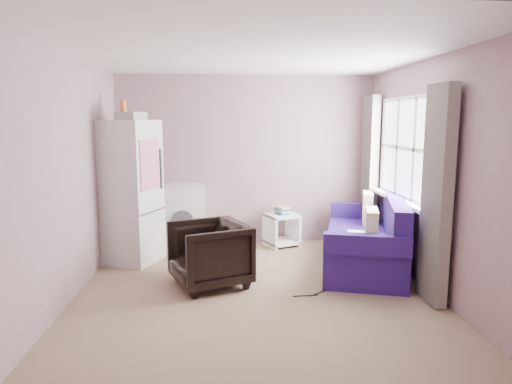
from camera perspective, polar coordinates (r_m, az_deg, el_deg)
room at (r=4.76m, az=0.10°, el=1.90°), size 3.84×4.24×2.54m
armchair at (r=5.15m, az=-5.86°, el=-7.32°), size 0.96×0.99×0.79m
fridge at (r=6.10m, az=-15.44°, el=0.13°), size 0.82×0.82×2.10m
washing_machine at (r=6.69m, az=-9.30°, el=-2.91°), size 0.73×0.73×0.91m
side_table at (r=6.76m, az=3.21°, el=-4.41°), size 0.56×0.56×0.59m
sofa at (r=5.95m, az=13.95°, el=-6.00°), size 1.41×2.19×0.90m
window_dressing at (r=5.83m, az=17.20°, el=1.36°), size 0.17×2.62×2.18m
floor_cables at (r=5.00m, az=7.01°, el=-12.58°), size 0.39×0.17×0.01m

